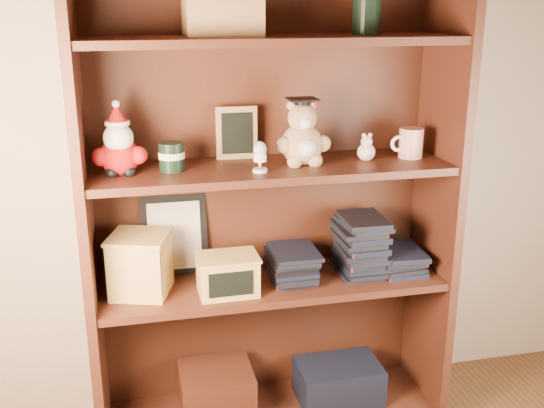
% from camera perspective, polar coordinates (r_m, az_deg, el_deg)
% --- Properties ---
extents(bookcase, '(1.20, 0.35, 1.60)m').
position_cam_1_polar(bookcase, '(2.13, -0.37, -0.66)').
color(bookcase, '#462014').
rests_on(bookcase, ground).
extents(shelf_lower, '(1.14, 0.33, 0.02)m').
position_cam_1_polar(shelf_lower, '(2.17, 0.00, -7.14)').
color(shelf_lower, '#462014').
rests_on(shelf_lower, ground).
extents(shelf_upper, '(1.14, 0.33, 0.02)m').
position_cam_1_polar(shelf_upper, '(2.03, 0.00, 3.16)').
color(shelf_upper, '#462014').
rests_on(shelf_upper, ground).
extents(santa_plush, '(0.16, 0.12, 0.23)m').
position_cam_1_polar(santa_plush, '(1.96, -13.55, 4.99)').
color(santa_plush, '#A50F0F').
rests_on(santa_plush, shelf_upper).
extents(teachers_tin, '(0.08, 0.08, 0.09)m').
position_cam_1_polar(teachers_tin, '(1.98, -8.98, 4.24)').
color(teachers_tin, black).
rests_on(teachers_tin, shelf_upper).
extents(chalkboard_plaque, '(0.14, 0.07, 0.17)m').
position_cam_1_polar(chalkboard_plaque, '(2.10, -3.20, 6.32)').
color(chalkboard_plaque, '#9E7547').
rests_on(chalkboard_plaque, shelf_upper).
extents(egg_cup, '(0.05, 0.05, 0.10)m').
position_cam_1_polar(egg_cup, '(1.94, -1.09, 4.36)').
color(egg_cup, white).
rests_on(egg_cup, shelf_upper).
extents(grad_teddy_bear, '(0.18, 0.15, 0.22)m').
position_cam_1_polar(grad_teddy_bear, '(2.03, 2.75, 5.85)').
color(grad_teddy_bear, tan).
rests_on(grad_teddy_bear, shelf_upper).
extents(pink_figurine, '(0.06, 0.06, 0.09)m').
position_cam_1_polar(pink_figurine, '(2.11, 8.45, 4.85)').
color(pink_figurine, beige).
rests_on(pink_figurine, shelf_upper).
extents(teacher_mug, '(0.11, 0.08, 0.10)m').
position_cam_1_polar(teacher_mug, '(2.17, 12.28, 5.37)').
color(teacher_mug, silver).
rests_on(teacher_mug, shelf_upper).
extents(certificate_frame, '(0.22, 0.06, 0.28)m').
position_cam_1_polar(certificate_frame, '(2.20, -8.74, -2.76)').
color(certificate_frame, black).
rests_on(certificate_frame, shelf_lower).
extents(treats_box, '(0.23, 0.23, 0.20)m').
position_cam_1_polar(treats_box, '(2.08, -11.70, -5.27)').
color(treats_box, tan).
rests_on(treats_box, shelf_lower).
extents(pencils_box, '(0.20, 0.14, 0.13)m').
position_cam_1_polar(pencils_box, '(2.05, -3.99, -6.30)').
color(pencils_box, tan).
rests_on(pencils_box, shelf_lower).
extents(book_stack_left, '(0.14, 0.20, 0.11)m').
position_cam_1_polar(book_stack_left, '(2.16, 1.84, -5.30)').
color(book_stack_left, black).
rests_on(book_stack_left, shelf_lower).
extents(book_stack_mid, '(0.14, 0.20, 0.19)m').
position_cam_1_polar(book_stack_mid, '(2.21, 7.93, -3.76)').
color(book_stack_mid, black).
rests_on(book_stack_mid, shelf_lower).
extents(book_stack_right, '(0.14, 0.20, 0.08)m').
position_cam_1_polar(book_stack_right, '(2.28, 11.26, -4.73)').
color(book_stack_right, black).
rests_on(book_stack_right, shelf_lower).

